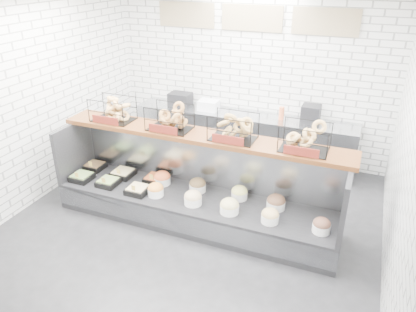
% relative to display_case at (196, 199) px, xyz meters
% --- Properties ---
extents(ground, '(5.50, 5.50, 0.00)m').
position_rel_display_case_xyz_m(ground, '(0.01, -0.34, -0.33)').
color(ground, black).
rests_on(ground, ground).
extents(room_shell, '(5.02, 5.51, 3.01)m').
position_rel_display_case_xyz_m(room_shell, '(0.01, 0.26, 1.73)').
color(room_shell, white).
rests_on(room_shell, ground).
extents(display_case, '(4.00, 0.90, 1.20)m').
position_rel_display_case_xyz_m(display_case, '(0.00, 0.00, 0.00)').
color(display_case, black).
rests_on(display_case, ground).
extents(bagel_shelf, '(4.10, 0.50, 0.40)m').
position_rel_display_case_xyz_m(bagel_shelf, '(0.01, 0.18, 1.06)').
color(bagel_shelf, '#44210E').
rests_on(bagel_shelf, display_case).
extents(prep_counter, '(4.00, 0.60, 1.20)m').
position_rel_display_case_xyz_m(prep_counter, '(0.00, 2.09, 0.14)').
color(prep_counter, '#93969B').
rests_on(prep_counter, ground).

